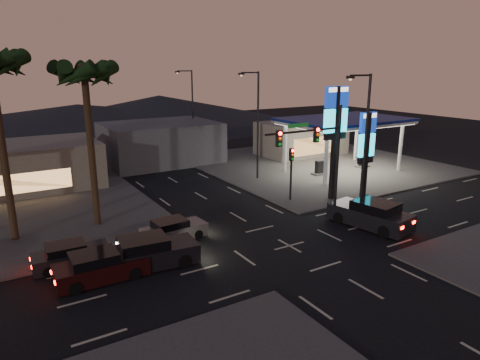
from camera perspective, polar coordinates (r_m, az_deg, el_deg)
ground at (r=26.20m, az=6.60°, el=-8.71°), size 140.00×140.00×0.00m
corner_lot_ne at (r=47.72m, az=10.02°, el=2.15°), size 24.00×24.00×0.12m
gas_station at (r=43.99m, az=13.77°, el=7.51°), size 12.20×8.20×5.47m
convenience_store at (r=52.35m, az=8.16°, el=5.52°), size 10.00×6.00×4.00m
pylon_sign_tall at (r=34.01m, az=12.62°, el=7.72°), size 2.20×0.35×9.00m
pylon_sign_short at (r=35.35m, az=16.53°, el=4.88°), size 1.60×0.35×7.00m
traffic_signal_mast at (r=28.45m, az=10.45°, el=4.09°), size 6.10×0.39×8.00m
pedestal_signal at (r=33.75m, az=6.87°, el=1.94°), size 0.32×0.39×4.30m
streetlight_near at (r=29.78m, az=16.16°, el=5.18°), size 2.14×0.25×10.00m
streetlight_mid at (r=39.63m, az=2.16°, el=8.07°), size 2.14×0.25×10.00m
streetlight_far at (r=51.81m, az=-6.54°, el=9.62°), size 2.14×0.25×10.00m
palm_a at (r=28.92m, az=-19.96°, el=12.02°), size 4.41×4.41×10.86m
building_far_west at (r=41.66m, az=-29.38°, el=1.29°), size 16.00×8.00×4.00m
building_far_mid at (r=48.59m, az=-10.55°, el=4.93°), size 12.00×9.00×4.40m
hill_right at (r=84.66m, az=-10.69°, el=9.34°), size 50.00×50.00×5.00m
hill_center at (r=80.63m, az=-20.76°, el=8.00°), size 60.00×60.00×4.00m
car_lane_a_front at (r=23.76m, az=-12.07°, el=-9.48°), size 5.31×2.58×1.68m
car_lane_a_mid at (r=23.04m, az=-18.20°, el=-10.96°), size 4.66×2.00×1.51m
car_lane_b_front at (r=27.02m, az=-8.88°, el=-6.63°), size 4.17×1.95×1.33m
car_lane_b_mid at (r=25.05m, az=-21.68°, el=-9.35°), size 4.15×1.86×1.33m
suv_station at (r=30.02m, az=17.07°, el=-4.44°), size 3.18×5.73×1.81m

